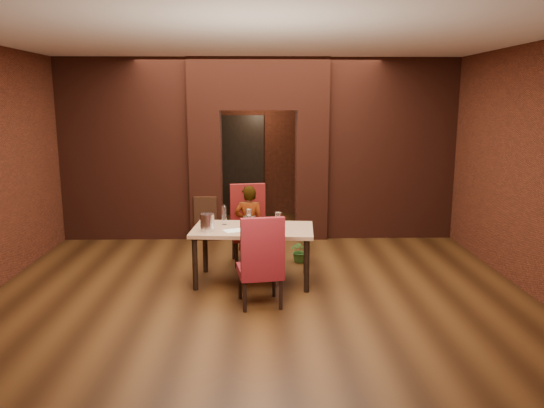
% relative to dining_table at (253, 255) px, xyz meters
% --- Properties ---
extents(floor, '(8.00, 8.00, 0.00)m').
position_rel_dining_table_xyz_m(floor, '(0.08, 0.48, -0.38)').
color(floor, '#442711').
rests_on(floor, ground).
extents(ceiling, '(7.00, 8.00, 0.04)m').
position_rel_dining_table_xyz_m(ceiling, '(0.08, 0.48, 2.82)').
color(ceiling, silver).
rests_on(ceiling, ground).
extents(wall_back, '(7.00, 0.04, 3.20)m').
position_rel_dining_table_xyz_m(wall_back, '(0.08, 4.48, 1.22)').
color(wall_back, maroon).
rests_on(wall_back, ground).
extents(wall_front, '(7.00, 0.04, 3.20)m').
position_rel_dining_table_xyz_m(wall_front, '(0.08, -3.52, 1.22)').
color(wall_front, maroon).
rests_on(wall_front, ground).
extents(wall_left, '(0.04, 8.00, 3.20)m').
position_rel_dining_table_xyz_m(wall_left, '(-3.42, 0.48, 1.22)').
color(wall_left, maroon).
rests_on(wall_left, ground).
extents(wall_right, '(0.04, 8.00, 3.20)m').
position_rel_dining_table_xyz_m(wall_right, '(3.58, 0.48, 1.22)').
color(wall_right, maroon).
rests_on(wall_right, ground).
extents(pillar_left, '(0.55, 0.55, 2.30)m').
position_rel_dining_table_xyz_m(pillar_left, '(-0.87, 2.48, 0.77)').
color(pillar_left, maroon).
rests_on(pillar_left, ground).
extents(pillar_right, '(0.55, 0.55, 2.30)m').
position_rel_dining_table_xyz_m(pillar_right, '(1.03, 2.48, 0.77)').
color(pillar_right, maroon).
rests_on(pillar_right, ground).
extents(lintel, '(2.45, 0.55, 0.90)m').
position_rel_dining_table_xyz_m(lintel, '(0.08, 2.48, 2.37)').
color(lintel, maroon).
rests_on(lintel, ground).
extents(wing_wall_left, '(2.28, 0.35, 3.20)m').
position_rel_dining_table_xyz_m(wing_wall_left, '(-2.28, 2.48, 1.22)').
color(wing_wall_left, maroon).
rests_on(wing_wall_left, ground).
extents(wing_wall_right, '(2.28, 0.35, 3.20)m').
position_rel_dining_table_xyz_m(wing_wall_right, '(2.44, 2.48, 1.22)').
color(wing_wall_right, maroon).
rests_on(wing_wall_right, ground).
extents(vent_panel, '(0.40, 0.03, 0.50)m').
position_rel_dining_table_xyz_m(vent_panel, '(-0.87, 2.19, 0.17)').
color(vent_panel, brown).
rests_on(vent_panel, ground).
extents(rear_door, '(0.90, 0.08, 2.10)m').
position_rel_dining_table_xyz_m(rear_door, '(-0.32, 4.42, 0.67)').
color(rear_door, black).
rests_on(rear_door, ground).
extents(rear_door_frame, '(1.02, 0.04, 2.22)m').
position_rel_dining_table_xyz_m(rear_door_frame, '(-0.32, 4.38, 0.67)').
color(rear_door_frame, black).
rests_on(rear_door_frame, ground).
extents(dining_table, '(1.69, 1.04, 0.76)m').
position_rel_dining_table_xyz_m(dining_table, '(0.00, 0.00, 0.00)').
color(dining_table, tan).
rests_on(dining_table, ground).
extents(chair_far, '(0.62, 0.62, 1.20)m').
position_rel_dining_table_xyz_m(chair_far, '(-0.06, 0.87, 0.22)').
color(chair_far, maroon).
rests_on(chair_far, ground).
extents(chair_near, '(0.59, 0.59, 1.14)m').
position_rel_dining_table_xyz_m(chair_near, '(0.09, -0.84, 0.19)').
color(chair_near, maroon).
rests_on(chair_near, ground).
extents(person_seated, '(0.48, 0.34, 1.23)m').
position_rel_dining_table_xyz_m(person_seated, '(-0.07, 0.78, 0.23)').
color(person_seated, white).
rests_on(person_seated, ground).
extents(wine_glass_a, '(0.09, 0.09, 0.22)m').
position_rel_dining_table_xyz_m(wine_glass_a, '(-0.06, 0.17, 0.49)').
color(wine_glass_a, white).
rests_on(wine_glass_a, dining_table).
extents(wine_glass_b, '(0.08, 0.08, 0.19)m').
position_rel_dining_table_xyz_m(wine_glass_b, '(-0.05, -0.04, 0.48)').
color(wine_glass_b, white).
rests_on(wine_glass_b, dining_table).
extents(wine_glass_c, '(0.09, 0.09, 0.23)m').
position_rel_dining_table_xyz_m(wine_glass_c, '(0.34, -0.07, 0.50)').
color(wine_glass_c, white).
rests_on(wine_glass_c, dining_table).
extents(tasting_sheet, '(0.33, 0.29, 0.00)m').
position_rel_dining_table_xyz_m(tasting_sheet, '(-0.24, -0.15, 0.38)').
color(tasting_sheet, white).
rests_on(tasting_sheet, dining_table).
extents(wine_bucket, '(0.19, 0.19, 0.23)m').
position_rel_dining_table_xyz_m(wine_bucket, '(-0.60, -0.16, 0.50)').
color(wine_bucket, silver).
rests_on(wine_bucket, dining_table).
extents(water_bottle, '(0.06, 0.06, 0.28)m').
position_rel_dining_table_xyz_m(water_bottle, '(-0.40, 0.22, 0.52)').
color(water_bottle, white).
rests_on(water_bottle, dining_table).
extents(potted_plant, '(0.37, 0.33, 0.37)m').
position_rel_dining_table_xyz_m(potted_plant, '(0.72, 0.87, -0.20)').
color(potted_plant, '#356928').
rests_on(potted_plant, ground).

